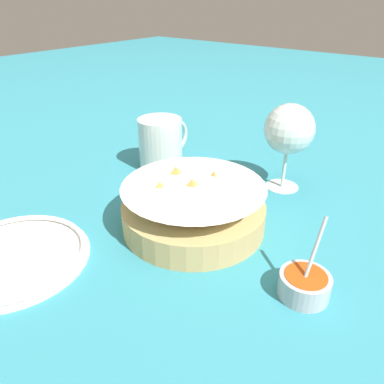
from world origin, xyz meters
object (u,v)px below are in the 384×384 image
sauce_cup (305,284)px  side_plate (13,256)px  beer_mug (161,145)px  wine_glass (289,131)px  food_basket (191,207)px

sauce_cup → side_plate: (-0.20, 0.36, -0.01)m
sauce_cup → side_plate: sauce_cup is taller
sauce_cup → beer_mug: bearing=67.0°
wine_glass → side_plate: bearing=156.6°
sauce_cup → wine_glass: (0.26, 0.16, 0.10)m
sauce_cup → food_basket: bearing=80.6°
beer_mug → side_plate: size_ratio=0.63×
beer_mug → sauce_cup: bearing=-113.0°
beer_mug → side_plate: 0.38m
food_basket → beer_mug: bearing=54.7°
sauce_cup → wine_glass: size_ratio=0.62×
wine_glass → side_plate: 0.51m
sauce_cup → beer_mug: 0.45m
food_basket → wine_glass: (0.22, -0.05, 0.08)m
food_basket → side_plate: size_ratio=1.08×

